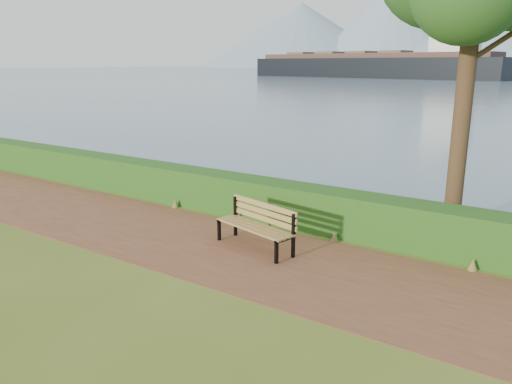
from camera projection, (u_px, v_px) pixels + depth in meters
The scene contains 5 objects.
ground at pixel (222, 255), 10.37m from camera, with size 140.00×140.00×0.00m, color #4E601B.
path at pixel (230, 250), 10.61m from camera, with size 40.00×3.40×0.01m, color brown.
hedge at pixel (286, 203), 12.33m from camera, with size 32.00×0.85×1.00m, color #174513.
bench at pixel (258, 223), 10.64m from camera, with size 2.03×1.02×0.98m.
cargo_ship at pixel (377, 65), 129.85m from camera, with size 71.36×22.66×21.40m.
Camera 1 is at (6.02, -7.66, 3.87)m, focal length 35.00 mm.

